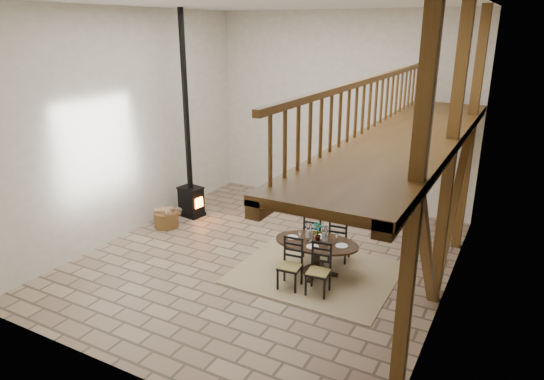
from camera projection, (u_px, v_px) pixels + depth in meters
The scene contains 7 objects.
ground at pixel (266, 258), 10.10m from camera, with size 8.00×8.00×0.00m, color #9F856A.
room_shell at pixel (324, 120), 8.60m from camera, with size 7.02×8.02×5.01m.
rug at pixel (316, 273), 9.48m from camera, with size 3.00×2.50×0.02m, color tan.
dining_table at pixel (316, 255), 9.36m from camera, with size 1.73×1.90×1.05m.
wood_stove at pixel (190, 172), 12.03m from camera, with size 0.65×0.53×5.00m.
log_basket at pixel (166, 219), 11.63m from camera, with size 0.58×0.58×0.48m.
log_stack at pixel (185, 210), 12.44m from camera, with size 0.44×0.44×0.23m.
Camera 1 is at (4.43, -7.96, 4.57)m, focal length 32.00 mm.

